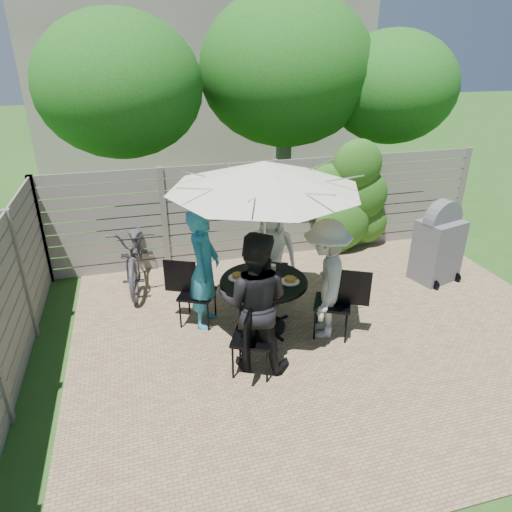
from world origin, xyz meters
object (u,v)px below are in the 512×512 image
object	(u,v)px
person_front	(254,303)
bicycle	(137,252)
plate_front	(260,291)
coffee_cup	(273,269)
person_left	(204,269)
chair_front	(253,351)
umbrella	(264,175)
person_right	(325,280)
chair_back	(272,279)
plate_right	(290,280)
syrup_jug	(260,273)
plate_back	(267,267)
chair_right	(333,315)
patio_table	(264,295)
glass_front	(269,285)
glass_left	(244,278)
bbq_grill	(438,245)
plate_extra	(274,290)
person_back	(271,253)
chair_left	(197,305)
plate_left	(238,276)
glass_back	(259,266)

from	to	relation	value
person_front	bicycle	distance (m)	3.02
plate_front	coffee_cup	world-z (taller)	coffee_cup
person_left	chair_front	xyz separation A→B (m)	(0.37, -1.22, -0.57)
coffee_cup	umbrella	bearing A→B (deg)	-138.12
coffee_cup	person_right	bearing A→B (deg)	-40.44
chair_back	plate_right	world-z (taller)	chair_back
person_right	syrup_jug	world-z (taller)	person_right
coffee_cup	bicycle	xyz separation A→B (m)	(-1.83, 1.77, -0.29)
plate_back	person_front	bearing A→B (deg)	-113.67
person_front	chair_right	xyz separation A→B (m)	(1.22, 0.37, -0.60)
patio_table	glass_front	size ratio (longest dim) A/B	11.12
umbrella	coffee_cup	world-z (taller)	umbrella
glass_left	syrup_jug	size ratio (longest dim) A/B	0.88
person_left	bbq_grill	size ratio (longest dim) A/B	1.22
glass_left	coffee_cup	bearing A→B (deg)	18.42
plate_extra	bicycle	bearing A→B (deg)	126.64
plate_front	syrup_jug	world-z (taller)	syrup_jug
patio_table	chair_right	world-z (taller)	chair_right
patio_table	person_left	bearing A→B (deg)	156.33
person_back	chair_left	size ratio (longest dim) A/B	1.66
umbrella	plate_left	distance (m)	1.48
plate_extra	chair_front	bearing A→B (deg)	-128.81
person_back	person_right	xyz separation A→B (m)	(0.43, -1.09, 0.03)
plate_right	glass_back	xyz separation A→B (m)	(-0.32, 0.42, 0.05)
coffee_cup	bbq_grill	xyz separation A→B (m)	(3.05, 0.50, -0.18)
chair_front	umbrella	bearing A→B (deg)	1.36
plate_front	syrup_jug	bearing A→B (deg)	74.65
umbrella	bicycle	bearing A→B (deg)	130.50
chair_left	plate_right	xyz separation A→B (m)	(1.21, -0.53, 0.51)
chair_back	plate_back	world-z (taller)	chair_back
plate_right	bbq_grill	xyz separation A→B (m)	(2.90, 0.81, -0.15)
chair_right	plate_right	bearing A→B (deg)	3.42
person_right	coffee_cup	xyz separation A→B (m)	(-0.58, 0.49, -0.01)
person_left	syrup_jug	bearing A→B (deg)	-86.28
bicycle	coffee_cup	bearing A→B (deg)	-38.34
plate_left	glass_left	size ratio (longest dim) A/B	1.86
patio_table	chair_right	distance (m)	1.00
umbrella	person_left	distance (m)	1.59
person_back	person_front	xyz separation A→B (m)	(-0.67, -1.52, 0.09)
person_right	plate_left	size ratio (longest dim) A/B	6.47
person_back	syrup_jug	size ratio (longest dim) A/B	10.12
chair_front	plate_extra	bearing A→B (deg)	-13.75
chair_front	plate_back	bearing A→B (deg)	1.37
glass_left	glass_front	xyz separation A→B (m)	(0.27, -0.29, 0.00)
chair_back	person_left	world-z (taller)	person_left
syrup_jug	person_left	bearing A→B (deg)	160.04
plate_left	plate_right	distance (m)	0.72
chair_back	bbq_grill	distance (m)	2.87
chair_front	glass_front	xyz separation A→B (m)	(0.38, 0.61, 0.54)
glass_back	bicycle	size ratio (longest dim) A/B	0.07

